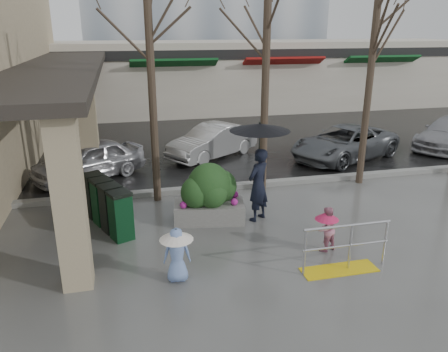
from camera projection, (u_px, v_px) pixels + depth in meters
name	position (u px, v px, depth m)	size (l,w,h in m)	color
ground	(261.00, 250.00, 9.86)	(120.00, 120.00, 0.00)	#51514F
street_asphalt	(162.00, 100.00, 30.11)	(120.00, 36.00, 0.01)	black
curb	(221.00, 187.00, 13.52)	(120.00, 0.30, 0.15)	gray
canopy_slab	(59.00, 62.00, 15.00)	(2.80, 18.00, 0.25)	#2D2823
pillar_front	(69.00, 201.00, 7.98)	(0.55, 0.55, 3.50)	tan
pillar_back	(89.00, 127.00, 13.96)	(0.55, 0.55, 3.50)	tan
storefront_row	(201.00, 76.00, 26.19)	(34.00, 6.74, 4.00)	beige
handrail	(343.00, 254.00, 8.94)	(1.90, 0.50, 1.03)	yellow
tree_west	(148.00, 14.00, 11.09)	(3.20, 3.20, 6.80)	#382B21
tree_midwest	(268.00, 9.00, 11.75)	(3.20, 3.20, 7.00)	#382B21
tree_mideast	(376.00, 24.00, 12.60)	(3.20, 3.20, 6.50)	#382B21
woman	(259.00, 162.00, 10.94)	(1.51, 1.51, 2.59)	black
child_pink	(326.00, 226.00, 9.67)	(0.60, 0.53, 1.04)	#CA7C98
child_blue	(177.00, 250.00, 8.47)	(0.66, 0.66, 1.12)	#7897D6
planter	(209.00, 194.00, 11.14)	(1.91, 1.18, 1.56)	slate
news_boxes	(107.00, 205.00, 10.82)	(1.28, 2.14, 1.19)	#0C381C
car_a	(89.00, 160.00, 14.36)	(1.49, 3.70, 1.26)	#ACACB1
car_b	(213.00, 141.00, 16.75)	(1.33, 3.82, 1.26)	silver
car_c	(345.00, 143.00, 16.52)	(2.09, 4.53, 1.26)	slate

